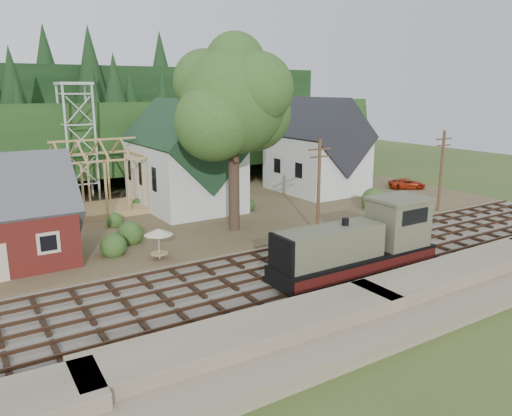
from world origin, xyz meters
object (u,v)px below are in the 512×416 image
car_blue (32,243)px  car_red (407,184)px  patio_set (158,233)px  locomotive (361,245)px

car_blue → car_red: (41.27, 1.50, -0.06)m
car_red → car_blue: bearing=123.0°
car_blue → patio_set: 9.70m
locomotive → patio_set: size_ratio=5.39×
locomotive → car_blue: locomotive is taller
locomotive → patio_set: 13.63m
locomotive → car_red: bearing=35.5°
patio_set → car_red: bearing=13.1°
locomotive → car_red: size_ratio=2.78×
car_blue → patio_set: (7.15, -6.43, 1.21)m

